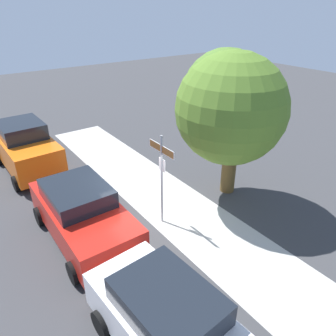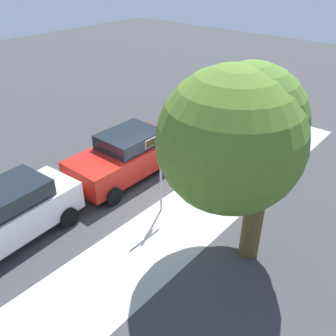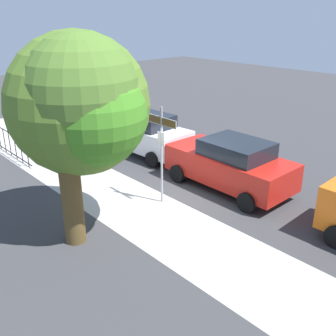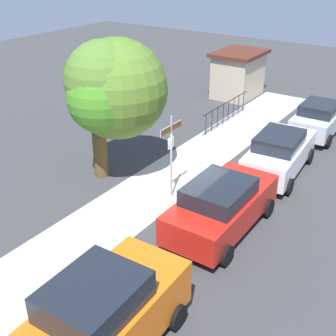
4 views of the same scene
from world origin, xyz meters
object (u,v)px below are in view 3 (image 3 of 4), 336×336
at_px(street_sign, 162,140).
at_px(car_silver, 84,113).
at_px(shade_tree, 82,106).
at_px(car_white, 143,133).
at_px(car_red, 230,164).

bearing_deg(street_sign, car_silver, -16.00).
height_order(street_sign, shade_tree, shade_tree).
distance_m(street_sign, shade_tree, 3.02).
bearing_deg(car_white, car_silver, -4.73).
distance_m(car_white, car_silver, 4.91).
relative_size(car_white, car_silver, 1.12).
relative_size(street_sign, car_silver, 0.78).
height_order(street_sign, car_red, street_sign).
bearing_deg(car_white, car_red, 175.55).
xyz_separation_m(street_sign, car_red, (-0.78, -2.44, -1.19)).
xyz_separation_m(street_sign, shade_tree, (0.01, 2.63, 1.48)).
distance_m(street_sign, car_silver, 9.34).
relative_size(street_sign, car_red, 0.70).
bearing_deg(shade_tree, car_white, -52.09).
bearing_deg(street_sign, shade_tree, 89.86).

